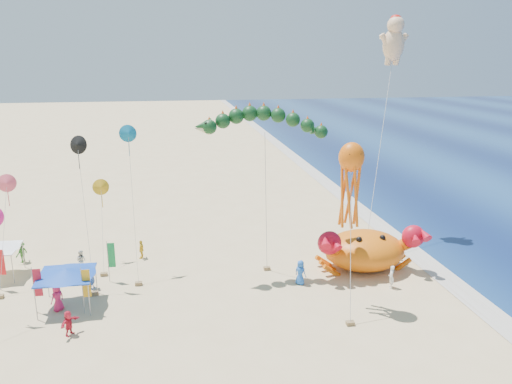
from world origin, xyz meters
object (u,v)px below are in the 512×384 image
octopus_kite (350,179)px  crab_inflatable (365,249)px  cherub_kite (394,39)px  canopy_blue (66,272)px  dragon_kite (263,126)px

octopus_kite → crab_inflatable: bearing=56.2°
crab_inflatable → cherub_kite: bearing=59.2°
crab_inflatable → canopy_blue: bearing=-173.6°
dragon_kite → cherub_kite: bearing=30.8°
dragon_kite → octopus_kite: 7.96m
dragon_kite → octopus_kite: size_ratio=1.13×
crab_inflatable → octopus_kite: (-3.41, -5.09, 7.01)m
crab_inflatable → canopy_blue: (-21.81, -2.45, 0.79)m
dragon_kite → cherub_kite: (13.18, 7.85, 6.29)m
octopus_kite → dragon_kite: bearing=127.7°
dragon_kite → crab_inflatable: bearing=-6.0°
cherub_kite → octopus_kite: cherub_kite is taller
dragon_kite → cherub_kite: size_ratio=0.63×
crab_inflatable → octopus_kite: octopus_kite is taller
dragon_kite → canopy_blue: (-13.82, -3.29, -8.90)m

